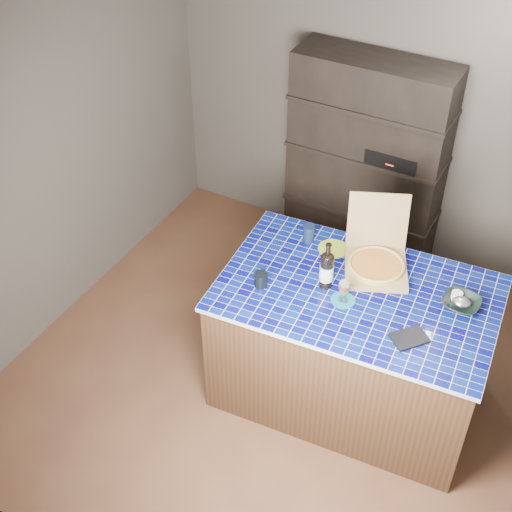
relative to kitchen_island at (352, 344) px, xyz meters
The scene contains 14 objects.
room 0.94m from the kitchen_island, 167.42° to the right, with size 3.50×3.50×3.50m.
shelving_unit 1.56m from the kitchen_island, 109.73° to the left, with size 1.20×0.41×1.80m.
kitchen_island is the anchor object (origin of this frame).
pizza_box 0.59m from the kitchen_island, 86.46° to the left, with size 0.55×0.59×0.43m.
mead_bottle 0.64m from the kitchen_island, 167.64° to the right, with size 0.09×0.09×0.34m.
teal_trivet 0.49m from the kitchen_island, 113.30° to the right, with size 0.15×0.15×0.01m, color #166074.
wine_glass 0.60m from the kitchen_island, 113.30° to the right, with size 0.07×0.07×0.16m.
tumbler 0.80m from the kitchen_island, 157.26° to the right, with size 0.09×0.09×0.09m, color black.
dvd_case 0.67m from the kitchen_island, 29.57° to the right, with size 0.14×0.20×0.02m, color black.
bowl 0.80m from the kitchen_island, 16.11° to the left, with size 0.23×0.23×0.06m, color black.
foil_contents 0.80m from the kitchen_island, 16.11° to the left, with size 0.11×0.09×0.05m, color silver.
white_jar 0.78m from the kitchen_island, 21.52° to the left, with size 0.07×0.07×0.06m, color white.
navy_cup 0.79m from the kitchen_island, 147.55° to the left, with size 0.08×0.08×0.12m, color black.
green_trivet 0.64m from the kitchen_island, 134.64° to the left, with size 0.20×0.20×0.01m, color #98AF25.
Camera 1 is at (1.50, -3.04, 3.95)m, focal length 50.00 mm.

